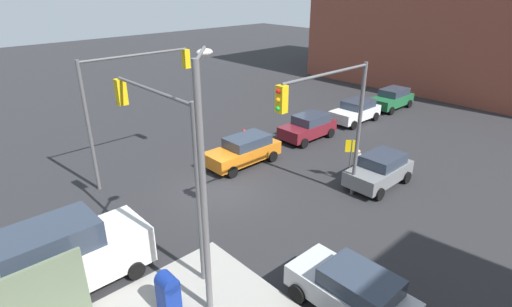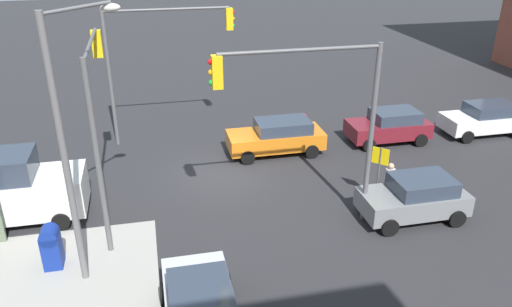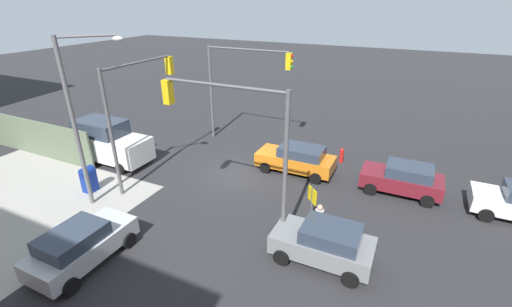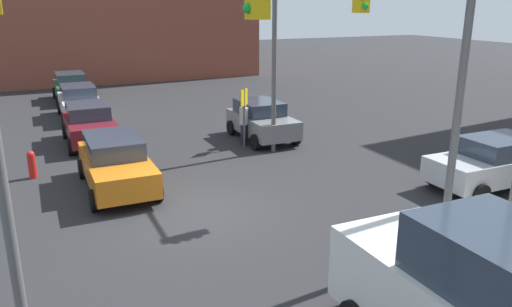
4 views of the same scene
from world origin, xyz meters
name	(u,v)px [view 2 (image 2 of 4)]	position (x,y,z in m)	size (l,w,h in m)	color
ground_plane	(223,176)	(0.00, 0.00, 0.00)	(120.00, 120.00, 0.00)	#28282B
traffic_signal_nw_corner	(313,103)	(-2.36, 4.50, 4.64)	(5.59, 0.36, 6.50)	#59595B
traffic_signal_se_corner	(158,48)	(2.17, -4.50, 4.66)	(6.05, 0.36, 6.50)	#59595B
traffic_signal_ne_corner	(96,100)	(4.50, 2.53, 4.61)	(0.36, 5.19, 6.50)	#59595B
street_lamp_corner	(71,132)	(4.96, 5.52, 4.70)	(1.96, 2.09, 8.00)	slate
warning_sign_two_way	(379,166)	(-5.40, 3.65, 1.64)	(0.48, 0.48, 2.40)	#4C4C4C
mailbox_blue	(51,246)	(6.20, 5.00, 0.76)	(0.56, 0.64, 1.43)	navy
fire_hydrant	(304,122)	(-5.00, -4.20, 0.49)	(0.26, 0.26, 0.94)	red
sedan_gray	(415,197)	(-6.32, 4.84, 0.84)	(3.83, 2.02, 1.62)	slate
hatchback_orange	(277,136)	(-2.90, -1.80, 0.84)	(4.46, 2.02, 1.62)	orange
hatchback_white	(485,118)	(-13.88, -1.77, 0.84)	(4.18, 2.02, 1.62)	white
sedan_maroon	(389,126)	(-8.65, -1.90, 0.84)	(3.97, 2.02, 1.62)	maroon
van_white_delivery	(3,189)	(8.18, 1.80, 1.28)	(5.40, 2.32, 2.62)	white
pedestrian_crossing	(389,183)	(-5.80, 3.80, 0.93)	(0.36, 0.36, 1.78)	#B2B2B7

